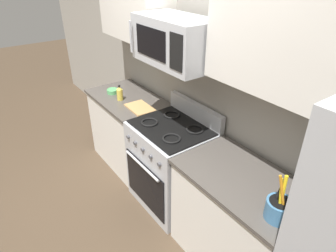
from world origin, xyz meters
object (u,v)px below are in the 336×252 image
object	(u,v)px
cutting_board	(140,108)
prep_bowl	(113,91)
microwave	(175,41)
range_oven	(172,164)
utensil_crock	(279,209)
bottle_oil	(120,93)

from	to	relation	value
cutting_board	prep_bowl	xyz separation A→B (m)	(-0.55, -0.05, 0.02)
microwave	prep_bowl	bearing A→B (deg)	-174.06
range_oven	cutting_board	size ratio (longest dim) A/B	3.28
range_oven	cutting_board	distance (m)	0.70
prep_bowl	microwave	bearing A→B (deg)	5.94
utensil_crock	prep_bowl	xyz separation A→B (m)	(-2.38, 0.04, -0.05)
range_oven	cutting_board	world-z (taller)	range_oven
cutting_board	bottle_oil	world-z (taller)	bottle_oil
range_oven	microwave	xyz separation A→B (m)	(-0.00, 0.03, 1.26)
utensil_crock	cutting_board	distance (m)	1.84
utensil_crock	bottle_oil	world-z (taller)	utensil_crock
range_oven	prep_bowl	xyz separation A→B (m)	(-1.09, -0.08, 0.46)
range_oven	cutting_board	bearing A→B (deg)	-176.40
cutting_board	utensil_crock	bearing A→B (deg)	-2.96
utensil_crock	prep_bowl	bearing A→B (deg)	178.94
range_oven	utensil_crock	xyz separation A→B (m)	(1.29, -0.13, 0.51)
utensil_crock	cutting_board	bearing A→B (deg)	177.04
range_oven	prep_bowl	size ratio (longest dim) A/B	8.05
range_oven	prep_bowl	distance (m)	1.19
microwave	cutting_board	bearing A→B (deg)	-173.41
cutting_board	bottle_oil	size ratio (longest dim) A/B	1.87
range_oven	bottle_oil	world-z (taller)	range_oven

